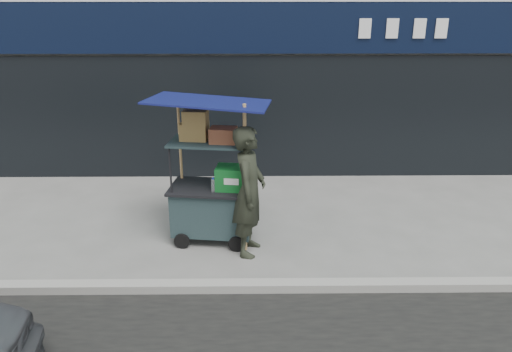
{
  "coord_description": "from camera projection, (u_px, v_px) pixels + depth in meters",
  "views": [
    {
      "loc": [
        0.11,
        -5.6,
        3.61
      ],
      "look_at": [
        0.18,
        1.2,
        1.02
      ],
      "focal_mm": 35.0,
      "sensor_mm": 36.0,
      "label": 1
    }
  ],
  "objects": [
    {
      "name": "curb",
      "position": [
        243.0,
        286.0,
        6.31
      ],
      "size": [
        80.0,
        0.18,
        0.12
      ],
      "primitive_type": "cube",
      "color": "gray",
      "rests_on": "ground"
    },
    {
      "name": "vendor_man",
      "position": [
        249.0,
        192.0,
        6.94
      ],
      "size": [
        0.57,
        0.76,
        1.88
      ],
      "primitive_type": "imported",
      "rotation": [
        0.0,
        0.0,
        1.38
      ],
      "color": "black",
      "rests_on": "ground"
    },
    {
      "name": "vendor_cart",
      "position": [
        213.0,
        192.0,
        7.36
      ],
      "size": [
        1.77,
        1.35,
        2.22
      ],
      "rotation": [
        0.0,
        0.0,
        -0.13
      ],
      "color": "#182829",
      "rests_on": "ground"
    },
    {
      "name": "ground",
      "position": [
        243.0,
        282.0,
        6.52
      ],
      "size": [
        80.0,
        80.0,
        0.0
      ],
      "primitive_type": "plane",
      "color": "slate",
      "rests_on": "ground"
    }
  ]
}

